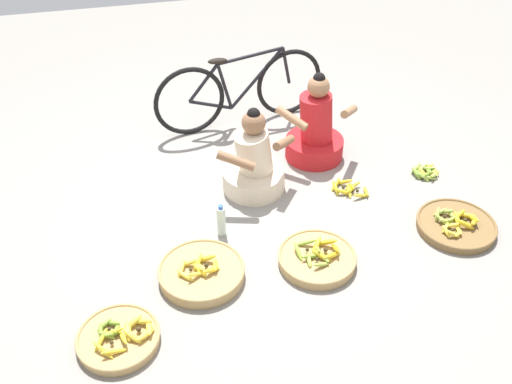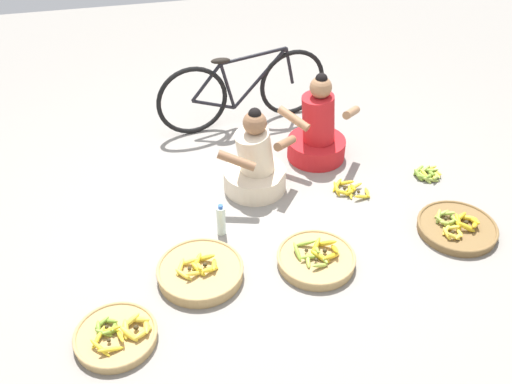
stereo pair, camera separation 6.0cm
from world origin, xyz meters
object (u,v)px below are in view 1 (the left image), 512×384
(loose_bananas_back_center, at_px, (425,172))
(water_bottle, at_px, (221,221))
(banana_basket_back_right, at_px, (201,272))
(vendor_woman_behind, at_px, (315,131))
(vendor_woman_front, at_px, (254,165))
(banana_basket_mid_right, at_px, (317,258))
(banana_basket_mid_left, at_px, (119,338))
(bicycle_leaning, at_px, (240,90))
(loose_bananas_back_left, at_px, (348,188))
(banana_basket_near_vendor, at_px, (456,225))

(loose_bananas_back_center, distance_m, water_bottle, 1.90)
(banana_basket_back_right, xyz_separation_m, loose_bananas_back_center, (2.09, 0.73, -0.02))
(vendor_woman_behind, relative_size, loose_bananas_back_center, 3.24)
(vendor_woman_front, height_order, banana_basket_mid_right, vendor_woman_front)
(vendor_woman_front, distance_m, banana_basket_mid_left, 1.80)
(vendor_woman_behind, distance_m, banana_basket_back_right, 1.78)
(vendor_woman_behind, xyz_separation_m, banana_basket_back_right, (-1.25, -1.25, -0.21))
(bicycle_leaning, height_order, loose_bananas_back_left, bicycle_leaning)
(vendor_woman_front, relative_size, banana_basket_mid_left, 1.46)
(water_bottle, bearing_deg, banana_basket_mid_left, -134.28)
(bicycle_leaning, height_order, loose_bananas_back_center, bicycle_leaning)
(vendor_woman_behind, distance_m, loose_bananas_back_center, 1.02)
(banana_basket_near_vendor, bearing_deg, vendor_woman_behind, 121.23)
(vendor_woman_behind, bearing_deg, banana_basket_back_right, -134.95)
(bicycle_leaning, distance_m, banana_basket_back_right, 2.14)
(vendor_woman_behind, height_order, bicycle_leaning, vendor_woman_behind)
(vendor_woman_front, xyz_separation_m, loose_bananas_back_center, (1.49, -0.18, -0.21))
(vendor_woman_front, relative_size, loose_bananas_back_left, 2.43)
(vendor_woman_front, height_order, banana_basket_near_vendor, vendor_woman_front)
(vendor_woman_front, height_order, bicycle_leaning, vendor_woman_front)
(banana_basket_mid_left, relative_size, banana_basket_back_right, 0.86)
(loose_bananas_back_left, height_order, water_bottle, water_bottle)
(vendor_woman_behind, height_order, water_bottle, vendor_woman_behind)
(banana_basket_mid_right, bearing_deg, banana_basket_mid_left, -165.65)
(banana_basket_near_vendor, relative_size, banana_basket_mid_right, 1.07)
(vendor_woman_behind, distance_m, banana_basket_mid_left, 2.49)
(banana_basket_mid_right, xyz_separation_m, loose_bananas_back_center, (1.26, 0.79, -0.02))
(vendor_woman_behind, distance_m, banana_basket_near_vendor, 1.44)
(banana_basket_mid_right, xyz_separation_m, loose_bananas_back_left, (0.53, 0.74, -0.02))
(bicycle_leaning, height_order, banana_basket_near_vendor, bicycle_leaning)
(vendor_woman_front, xyz_separation_m, bicycle_leaning, (0.13, 1.07, 0.12))
(vendor_woman_behind, xyz_separation_m, water_bottle, (-1.02, -0.83, -0.14))
(vendor_woman_front, distance_m, bicycle_leaning, 1.08)
(banana_basket_mid_left, xyz_separation_m, loose_bananas_back_left, (1.95, 1.10, -0.01))
(bicycle_leaning, bearing_deg, loose_bananas_back_center, -42.53)
(vendor_woman_behind, relative_size, water_bottle, 3.02)
(vendor_woman_front, xyz_separation_m, loose_bananas_back_left, (0.76, -0.24, -0.21))
(loose_bananas_back_center, xyz_separation_m, water_bottle, (-1.87, -0.32, 0.10))
(vendor_woman_behind, xyz_separation_m, banana_basket_near_vendor, (0.74, -1.22, -0.22))
(banana_basket_back_right, bearing_deg, bicycle_leaning, 69.64)
(water_bottle, bearing_deg, loose_bananas_back_left, 12.97)
(banana_basket_back_right, height_order, banana_basket_mid_right, same)
(bicycle_leaning, xyz_separation_m, loose_bananas_back_center, (1.36, -1.25, -0.33))
(banana_basket_mid_left, height_order, loose_bananas_back_left, banana_basket_mid_left)
(loose_bananas_back_left, bearing_deg, water_bottle, -167.03)
(water_bottle, bearing_deg, loose_bananas_back_center, 9.65)
(vendor_woman_behind, xyz_separation_m, bicycle_leaning, (-0.51, 0.73, 0.09))
(banana_basket_mid_left, bearing_deg, bicycle_leaning, 61.10)
(vendor_woman_behind, height_order, banana_basket_mid_right, vendor_woman_behind)
(banana_basket_mid_left, relative_size, water_bottle, 1.92)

